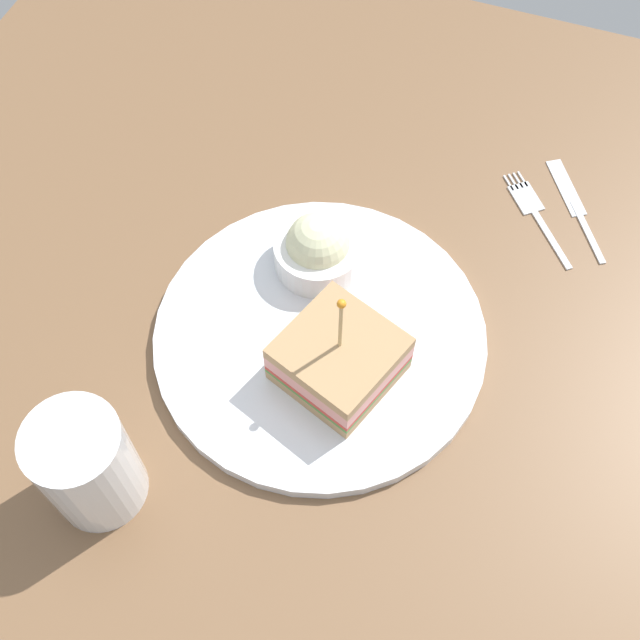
% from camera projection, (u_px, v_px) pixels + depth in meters
% --- Properties ---
extents(ground_plane, '(0.95, 0.95, 0.02)m').
position_uv_depth(ground_plane, '(320.00, 345.00, 0.68)').
color(ground_plane, brown).
extents(plate, '(0.28, 0.28, 0.01)m').
position_uv_depth(plate, '(320.00, 336.00, 0.67)').
color(plate, white).
rests_on(plate, ground_plane).
extents(sandwich_half_center, '(0.11, 0.11, 0.11)m').
position_uv_depth(sandwich_half_center, '(339.00, 359.00, 0.63)').
color(sandwich_half_center, tan).
rests_on(sandwich_half_center, plate).
extents(coleslaw_bowl, '(0.08, 0.08, 0.06)m').
position_uv_depth(coleslaw_bowl, '(318.00, 249.00, 0.68)').
color(coleslaw_bowl, white).
rests_on(coleslaw_bowl, plate).
extents(drink_glass, '(0.07, 0.07, 0.10)m').
position_uv_depth(drink_glass, '(89.00, 467.00, 0.57)').
color(drink_glass, beige).
rests_on(drink_glass, ground_plane).
extents(fork, '(0.08, 0.10, 0.00)m').
position_uv_depth(fork, '(533.00, 208.00, 0.75)').
color(fork, silver).
rests_on(fork, ground_plane).
extents(knife, '(0.08, 0.11, 0.00)m').
position_uv_depth(knife, '(574.00, 203.00, 0.75)').
color(knife, silver).
rests_on(knife, ground_plane).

